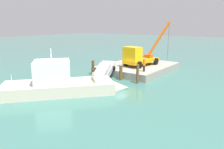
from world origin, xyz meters
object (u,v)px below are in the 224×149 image
object	(u,v)px
dock_worker	(144,65)
moored_yacht	(76,88)
crane_truck	(139,56)
salvaged_car	(102,75)

from	to	relation	value
dock_worker	moored_yacht	world-z (taller)	moored_yacht
dock_worker	moored_yacht	xyz separation A→B (m)	(9.23, -2.79, -1.40)
moored_yacht	crane_truck	bearing A→B (deg)	178.10
crane_truck	salvaged_car	world-z (taller)	crane_truck
dock_worker	salvaged_car	size ratio (longest dim) A/B	0.39
salvaged_car	crane_truck	bearing A→B (deg)	165.46
crane_truck	dock_worker	distance (m)	3.66
salvaged_car	moored_yacht	world-z (taller)	moored_yacht
crane_truck	salvaged_car	bearing A→B (deg)	-14.54
crane_truck	dock_worker	size ratio (longest dim) A/B	4.39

